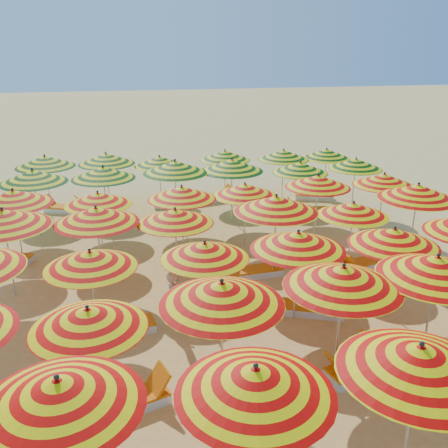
{
  "coord_description": "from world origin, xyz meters",
  "views": [
    {
      "loc": [
        -2.7,
        -13.35,
        6.86
      ],
      "look_at": [
        0.0,
        0.5,
        1.6
      ],
      "focal_mm": 40.0,
      "sensor_mm": 36.0,
      "label": 1
    }
  ],
  "objects": [
    {
      "name": "umbrella_39",
      "position": [
        1.44,
        7.69,
        2.07
      ],
      "size": [
        2.39,
        2.39,
        2.35
      ],
      "color": "silver",
      "rests_on": "ground"
    },
    {
      "name": "umbrella_27",
      "position": [
        1.1,
        2.41,
        2.05
      ],
      "size": [
        2.57,
        2.57,
        2.33
      ],
      "color": "silver",
      "rests_on": "ground"
    },
    {
      "name": "umbrella_16",
      "position": [
        3.76,
        -2.7,
        2.15
      ],
      "size": [
        2.8,
        2.8,
        2.44
      ],
      "color": "silver",
      "rests_on": "ground"
    },
    {
      "name": "lounger_7",
      "position": [
        -3.23,
        -2.43,
        0.15
      ],
      "size": [
        1.81,
        0.87,
        0.69
      ],
      "rotation": [
        0.0,
        0.0,
        3.32
      ],
      "color": "white",
      "rests_on": "ground"
    },
    {
      "name": "umbrella_23",
      "position": [
        6.17,
        0.25,
        2.33
      ],
      "size": [
        2.9,
        2.9,
        2.65
      ],
      "color": "silver",
      "rests_on": "ground"
    },
    {
      "name": "umbrella_41",
      "position": [
        6.01,
        7.36,
        2.02
      ],
      "size": [
        2.48,
        2.48,
        2.3
      ],
      "color": "silver",
      "rests_on": "ground"
    },
    {
      "name": "umbrella_25",
      "position": [
        -3.75,
        2.42,
        2.03
      ],
      "size": [
        2.76,
        2.76,
        2.31
      ],
      "color": "silver",
      "rests_on": "ground"
    },
    {
      "name": "umbrella_37",
      "position": [
        -3.61,
        7.5,
        2.19
      ],
      "size": [
        3.1,
        3.1,
        2.49
      ],
      "color": "silver",
      "rests_on": "ground"
    },
    {
      "name": "lounger_17",
      "position": [
        5.51,
        7.12,
        0.15
      ],
      "size": [
        1.83,
        1.08,
        0.69
      ],
      "rotation": [
        0.0,
        0.0,
        -0.31
      ],
      "color": "white",
      "rests_on": "ground"
    },
    {
      "name": "umbrella_13",
      "position": [
        -3.73,
        -2.39,
        2.04
      ],
      "size": [
        2.6,
        2.6,
        2.32
      ],
      "color": "silver",
      "rests_on": "ground"
    },
    {
      "name": "lounger_15",
      "position": [
        -0.83,
        7.24,
        0.15
      ],
      "size": [
        1.8,
        0.86,
        0.69
      ],
      "rotation": [
        0.0,
        0.0,
        -0.17
      ],
      "color": "white",
      "rests_on": "ground"
    },
    {
      "name": "lounger_10",
      "position": [
        4.37,
        -0.09,
        0.15
      ],
      "size": [
        1.83,
        1.12,
        0.69
      ],
      "rotation": [
        0.0,
        0.0,
        3.48
      ],
      "color": "white",
      "rests_on": "ground"
    },
    {
      "name": "umbrella_22",
      "position": [
        3.87,
        -0.09,
        2.01
      ],
      "size": [
        2.73,
        2.73,
        2.29
      ],
      "color": "silver",
      "rests_on": "ground"
    },
    {
      "name": "umbrella_29",
      "position": [
        6.29,
        2.6,
        2.09
      ],
      "size": [
        2.9,
        2.9,
        2.37
      ],
      "color": "silver",
      "rests_on": "ground"
    },
    {
      "name": "umbrella_36",
      "position": [
        -6.01,
        7.35,
        2.22
      ],
      "size": [
        3.02,
        3.02,
        2.52
      ],
      "color": "silver",
      "rests_on": "ground"
    },
    {
      "name": "umbrella_10",
      "position": [
        3.53,
        -4.85,
        2.33
      ],
      "size": [
        2.71,
        2.71,
        2.65
      ],
      "color": "silver",
      "rests_on": "ground"
    },
    {
      "name": "umbrella_21",
      "position": [
        1.43,
        -0.11,
        2.34
      ],
      "size": [
        3.0,
        3.0,
        2.66
      ],
      "color": "silver",
      "rests_on": "ground"
    },
    {
      "name": "umbrella_30",
      "position": [
        -6.09,
        4.87,
        2.25
      ],
      "size": [
        2.95,
        2.95,
        2.55
      ],
      "color": "silver",
      "rests_on": "ground"
    },
    {
      "name": "umbrella_33",
      "position": [
        1.19,
        5.02,
        2.28
      ],
      "size": [
        2.99,
        2.99,
        2.59
      ],
      "color": "silver",
      "rests_on": "ground"
    },
    {
      "name": "umbrella_2",
      "position": [
        -1.12,
        -7.6,
        2.22
      ],
      "size": [
        2.8,
        2.8,
        2.53
      ],
      "color": "silver",
      "rests_on": "ground"
    },
    {
      "name": "lounger_14",
      "position": [
        -4.21,
        7.61,
        0.15
      ],
      "size": [
        1.82,
        1.2,
        0.69
      ],
      "rotation": [
        0.0,
        0.0,
        3.54
      ],
      "color": "white",
      "rests_on": "ground"
    },
    {
      "name": "lounger_13",
      "position": [
        -5.51,
        7.42,
        0.15
      ],
      "size": [
        1.82,
        1.2,
        0.69
      ],
      "rotation": [
        0.0,
        0.0,
        2.75
      ],
      "color": "white",
      "rests_on": "ground"
    },
    {
      "name": "umbrella_20",
      "position": [
        -1.5,
        0.14,
        2.07
      ],
      "size": [
        2.42,
        2.42,
        2.36
      ],
      "color": "silver",
      "rests_on": "ground"
    },
    {
      "name": "lounger_9",
      "position": [
        0.93,
        0.05,
        0.15
      ],
      "size": [
        1.78,
        0.73,
        0.69
      ],
      "rotation": [
        0.0,
        0.0,
        0.09
      ],
      "color": "white",
      "rests_on": "ground"
    },
    {
      "name": "lounger_12",
      "position": [
        4.45,
        5.16,
        0.15
      ],
      "size": [
        1.78,
        0.74,
        0.69
      ],
      "rotation": [
        0.0,
        0.0,
        3.05
      ],
      "color": "white",
      "rests_on": "ground"
    },
    {
      "name": "umbrella_38",
      "position": [
        -1.43,
        7.4,
        2.01
      ],
      "size": [
        2.67,
        2.67,
        2.28
      ],
      "color": "silver",
      "rests_on": "ground"
    },
    {
      "name": "umbrella_19",
      "position": [
        -3.69,
        0.23,
        2.22
      ],
      "size": [
        2.96,
        2.96,
        2.52
      ],
      "color": "silver",
      "rests_on": "ground"
    },
    {
      "name": "umbrella_26",
      "position": [
        -1.07,
        2.28,
        2.11
      ],
      "size": [
        2.97,
        2.97,
        2.4
      ],
      "color": "silver",
      "rests_on": "ground"
    },
    {
      "name": "beachgoer_a",
      "position": [
        -1.83,
        -2.32,
        0.76
      ],
      "size": [
        0.46,
        0.61,
        1.52
      ],
      "primitive_type": "imported",
      "rotation": [
        0.0,
        0.0,
        1.76
      ],
      "color": "tan",
      "rests_on": "ground"
    },
    {
      "name": "lounger_11",
      "position": [
        -6.9,
        2.55,
        0.15
      ],
      "size": [
        1.83,
        1.12,
        0.69
      ],
      "rotation": [
        0.0,
        0.0,
        2.81
      ],
      "color": "white",
      "rests_on": "ground"
    },
    {
      "name": "lounger_3",
      "position": [
        -0.62,
        -5.26,
        0.15
      ],
      "size": [
        1.83,
        1.08,
        0.69
      ],
      "rotation": [
        0.0,
        0.0,
        2.83
      ],
      "color": "white",
      "rests_on": "ground"
    },
    {
      "name": "umbrella_9",
      "position": [
        1.43,
        -4.85,
        2.3
      ],
      "size": [
        2.63,
        2.63,
        2.61
      ],
      "color": "silver",
      "rests_on": "ground"
    },
    {
      "name": "umbrella_32",
      "position": [
        -1.01,
        4.92,
        2.33
      ],
      "size": [
        3.24,
        3.24,
        2.65
      ],
      "color": "silver",
      "rests_on": "ground"
    },
    {
      "name": "umbrella_34",
      "position": [
        3.95,
        4.97,
        2.07
      ],
      "size": [
        2.77,
        2.77,
        2.35
      ],
      "color": "silver",
      "rests_on": "ground"
    },
    {
      "name": "umbrella_1",
      "position": [
        -3.87,
        -7.37,
        2.25
      ],
      "size": [
        2.65,
        2.65,
        2.56
      ],
      "color": "silver",
      "rests_on": "ground"
    },
    {
      "name": "umbrella_24",
      "position": [
        -6.3,
        2.45,
        2.23
      ],
      "size": [
        2.8,
        2.8,
        2.53
      ],
      "color": "silver",
      "rests_on": "ground"
    },
    {
      "name": "umbrella_28",
      "position": [
        3.78,
        2.63,
        2.15
      ],
      "size": [
        2.57,
        2.57,
        2.45
      ],
      "color": "silver",
      "rests_on": "ground"
    },
    {
      "name": "lounger_8",
      "position": [
        1.84,
        -2.44,
        0.15
      ],
      "size": [
        1.82,
        1.18,
        0.69
      ],
      "rotation": [
        0.0,
        0.0,
        -0.38
      ],
      "color": "white",
      "rests_on": "ground"
    },
    {
      "name": "lounger_5",
      "position": [
        2.94,
        -4.86,
        0.15
      ],
      "size": [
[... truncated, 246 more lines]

